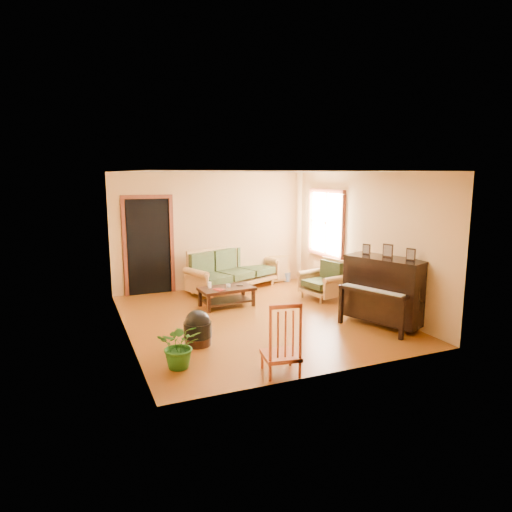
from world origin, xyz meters
name	(u,v)px	position (x,y,z in m)	size (l,w,h in m)	color
floor	(256,318)	(0.00, 0.00, 0.00)	(5.00, 5.00, 0.00)	#68340D
doorway	(149,247)	(-1.45, 2.48, 1.02)	(1.08, 0.16, 2.05)	black
window	(326,223)	(2.21, 1.30, 1.50)	(0.12, 1.36, 1.46)	white
sofa	(234,269)	(0.34, 2.11, 0.47)	(2.20, 0.92, 0.94)	#A9773E
coffee_table	(227,297)	(-0.24, 0.91, 0.19)	(1.05, 0.57, 0.38)	black
armchair	(322,279)	(1.77, 0.69, 0.41)	(0.78, 0.82, 0.82)	#A9773E
piano	(384,292)	(1.87, -1.19, 0.59)	(0.79, 1.33, 1.18)	black
footstool	(198,332)	(-1.32, -0.86, 0.20)	(0.43, 0.43, 0.41)	black
red_chair	(281,337)	(-0.59, -2.24, 0.49)	(0.46, 0.50, 0.98)	#9C401C
leaning_frame	(279,268)	(1.60, 2.37, 0.33)	(0.50, 0.11, 0.67)	#B4853C
ceramic_crock	(287,277)	(1.79, 2.35, 0.11)	(0.18, 0.18, 0.22)	#304E91
potted_plant	(180,345)	(-1.76, -1.57, 0.32)	(0.58, 0.50, 0.64)	#225E1A
book	(216,290)	(-0.51, 0.74, 0.39)	(0.15, 0.20, 0.02)	maroon
candle	(210,285)	(-0.56, 1.00, 0.44)	(0.07, 0.07, 0.12)	white
glass_jar	(228,286)	(-0.20, 0.92, 0.41)	(0.09, 0.09, 0.06)	white
remote	(240,286)	(0.03, 0.92, 0.39)	(0.14, 0.04, 0.01)	black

